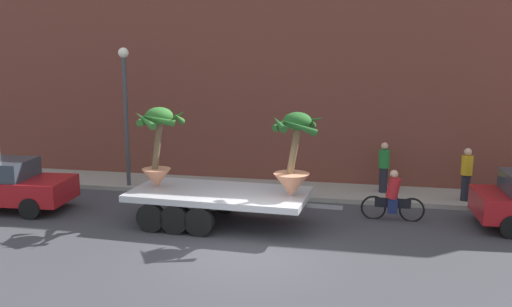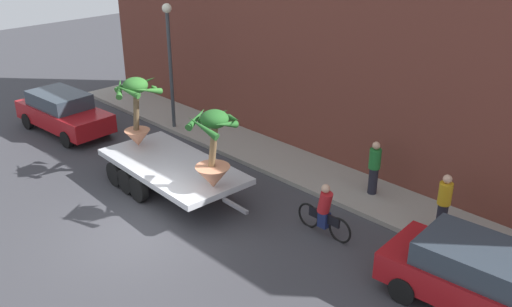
# 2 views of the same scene
# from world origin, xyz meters

# --- Properties ---
(ground_plane) EXTENTS (60.00, 60.00, 0.00)m
(ground_plane) POSITION_xyz_m (0.00, 0.00, 0.00)
(ground_plane) COLOR #38383D
(sidewalk) EXTENTS (24.00, 2.20, 0.15)m
(sidewalk) POSITION_xyz_m (0.00, 6.10, 0.07)
(sidewalk) COLOR gray
(sidewalk) RESTS_ON ground
(building_facade) EXTENTS (24.00, 1.20, 8.06)m
(building_facade) POSITION_xyz_m (0.00, 7.80, 4.03)
(building_facade) COLOR brown
(building_facade) RESTS_ON ground
(flatbed_trailer) EXTENTS (6.09, 2.67, 0.98)m
(flatbed_trailer) POSITION_xyz_m (-1.51, 2.10, 0.75)
(flatbed_trailer) COLOR #B7BABF
(flatbed_trailer) RESTS_ON ground
(potted_palm_rear) EXTENTS (1.64, 1.61, 2.35)m
(potted_palm_rear) POSITION_xyz_m (-3.09, 2.14, 2.31)
(potted_palm_rear) COLOR tan
(potted_palm_rear) RESTS_ON flatbed_trailer
(potted_palm_middle) EXTENTS (1.54, 1.54, 2.33)m
(potted_palm_middle) POSITION_xyz_m (0.88, 1.96, 2.07)
(potted_palm_middle) COLOR tan
(potted_palm_middle) RESTS_ON flatbed_trailer
(cyclist) EXTENTS (1.84, 0.34, 1.54)m
(cyclist) POSITION_xyz_m (3.60, 3.52, 0.67)
(cyclist) COLOR black
(cyclist) RESTS_ON ground
(parked_car) EXTENTS (4.44, 2.24, 1.58)m
(parked_car) POSITION_xyz_m (7.96, 3.52, 0.83)
(parked_car) COLOR maroon
(parked_car) RESTS_ON ground
(trailing_car) EXTENTS (4.55, 2.10, 1.58)m
(trailing_car) POSITION_xyz_m (-8.43, 2.11, 0.83)
(trailing_car) COLOR maroon
(trailing_car) RESTS_ON ground
(pedestrian_near_gate) EXTENTS (0.36, 0.36, 1.71)m
(pedestrian_near_gate) POSITION_xyz_m (5.90, 5.66, 1.04)
(pedestrian_near_gate) COLOR black
(pedestrian_near_gate) RESTS_ON sidewalk
(pedestrian_far_left) EXTENTS (0.36, 0.36, 1.71)m
(pedestrian_far_left) POSITION_xyz_m (3.33, 6.21, 1.04)
(pedestrian_far_left) COLOR black
(pedestrian_far_left) RESTS_ON sidewalk
(street_lamp) EXTENTS (0.36, 0.36, 4.83)m
(street_lamp) POSITION_xyz_m (-5.52, 5.30, 3.23)
(street_lamp) COLOR #383D42
(street_lamp) RESTS_ON sidewalk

